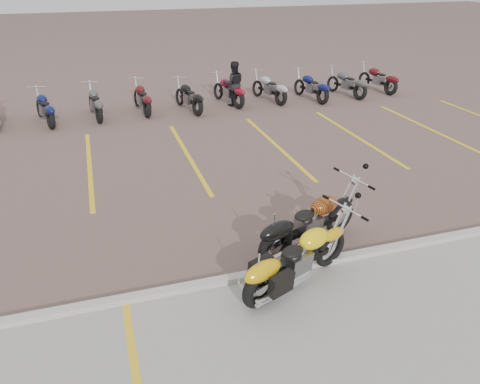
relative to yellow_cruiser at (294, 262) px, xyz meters
The scene contains 7 objects.
ground 2.50m from the yellow_cruiser, 100.93° to the left, with size 100.00×100.00×0.00m, color brown.
curb 0.75m from the yellow_cruiser, 138.69° to the left, with size 60.00×0.18×0.12m, color #ADAAA3.
parking_stripes 6.44m from the yellow_cruiser, 94.15° to the left, with size 38.00×5.50×0.01m, color gold, non-canonical shape.
yellow_cruiser is the anchor object (origin of this frame).
flame_cruiser 1.21m from the yellow_cruiser, 56.04° to the left, with size 2.37×1.01×1.02m.
person_b 11.23m from the yellow_cruiser, 78.22° to the left, with size 0.81×0.63×1.67m, color black.
bg_bike_row 11.00m from the yellow_cruiser, 91.87° to the left, with size 19.19×2.09×1.10m.
Camera 1 is at (-2.34, -8.27, 4.95)m, focal length 35.00 mm.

